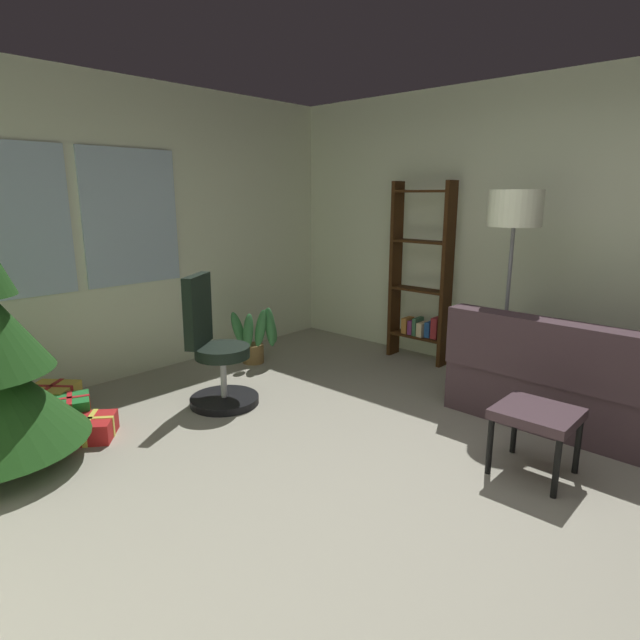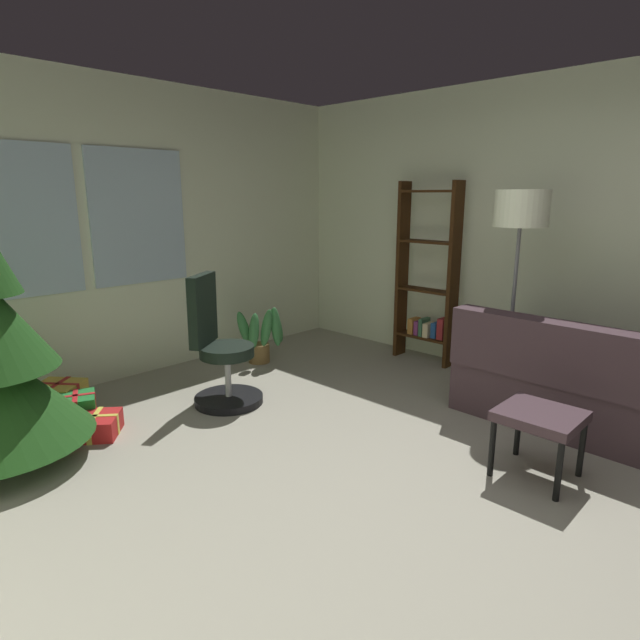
{
  "view_description": "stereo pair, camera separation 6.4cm",
  "coord_description": "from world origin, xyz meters",
  "px_view_note": "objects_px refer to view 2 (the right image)",
  "views": [
    {
      "loc": [
        -2.26,
        -1.34,
        1.67
      ],
      "look_at": [
        -0.29,
        0.47,
        1.03
      ],
      "focal_mm": 29.39,
      "sensor_mm": 36.0,
      "label": 1
    },
    {
      "loc": [
        -2.22,
        -1.39,
        1.67
      ],
      "look_at": [
        -0.29,
        0.47,
        1.03
      ],
      "focal_mm": 29.39,
      "sensor_mm": 36.0,
      "label": 2
    }
  ],
  "objects_px": {
    "potted_plant": "(262,336)",
    "gift_box_green": "(77,409)",
    "footstool": "(540,421)",
    "bookshelf": "(427,283)",
    "gift_box_red": "(96,426)",
    "gift_box_gold": "(59,397)",
    "floor_lamp": "(520,220)",
    "office_chair": "(220,355)",
    "couch": "(606,388)"
  },
  "relations": [
    {
      "from": "bookshelf",
      "to": "potted_plant",
      "type": "height_order",
      "value": "bookshelf"
    },
    {
      "from": "gift_box_red",
      "to": "potted_plant",
      "type": "distance_m",
      "value": 1.94
    },
    {
      "from": "footstool",
      "to": "office_chair",
      "type": "relative_size",
      "value": 0.43
    },
    {
      "from": "couch",
      "to": "potted_plant",
      "type": "xyz_separation_m",
      "value": [
        -0.83,
        2.95,
        0.0
      ]
    },
    {
      "from": "gift_box_red",
      "to": "gift_box_gold",
      "type": "height_order",
      "value": "gift_box_gold"
    },
    {
      "from": "gift_box_red",
      "to": "gift_box_gold",
      "type": "relative_size",
      "value": 0.96
    },
    {
      "from": "footstool",
      "to": "bookshelf",
      "type": "height_order",
      "value": "bookshelf"
    },
    {
      "from": "gift_box_red",
      "to": "office_chair",
      "type": "bearing_deg",
      "value": -8.35
    },
    {
      "from": "couch",
      "to": "gift_box_green",
      "type": "bearing_deg",
      "value": 133.73
    },
    {
      "from": "bookshelf",
      "to": "potted_plant",
      "type": "relative_size",
      "value": 3.05
    },
    {
      "from": "footstool",
      "to": "gift_box_green",
      "type": "xyz_separation_m",
      "value": [
        -1.63,
        2.78,
        -0.25
      ]
    },
    {
      "from": "gift_box_gold",
      "to": "bookshelf",
      "type": "distance_m",
      "value": 3.48
    },
    {
      "from": "floor_lamp",
      "to": "potted_plant",
      "type": "relative_size",
      "value": 2.89
    },
    {
      "from": "couch",
      "to": "gift_box_red",
      "type": "distance_m",
      "value": 3.72
    },
    {
      "from": "gift_box_gold",
      "to": "bookshelf",
      "type": "relative_size",
      "value": 0.25
    },
    {
      "from": "gift_box_green",
      "to": "gift_box_gold",
      "type": "distance_m",
      "value": 0.33
    },
    {
      "from": "couch",
      "to": "floor_lamp",
      "type": "bearing_deg",
      "value": 93.89
    },
    {
      "from": "gift_box_green",
      "to": "gift_box_gold",
      "type": "bearing_deg",
      "value": 90.77
    },
    {
      "from": "footstool",
      "to": "potted_plant",
      "type": "bearing_deg",
      "value": 84.76
    },
    {
      "from": "couch",
      "to": "office_chair",
      "type": "bearing_deg",
      "value": 125.81
    },
    {
      "from": "office_chair",
      "to": "bookshelf",
      "type": "distance_m",
      "value": 2.24
    },
    {
      "from": "bookshelf",
      "to": "floor_lamp",
      "type": "relative_size",
      "value": 1.06
    },
    {
      "from": "gift_box_gold",
      "to": "floor_lamp",
      "type": "height_order",
      "value": "floor_lamp"
    },
    {
      "from": "gift_box_red",
      "to": "potted_plant",
      "type": "height_order",
      "value": "potted_plant"
    },
    {
      "from": "gift_box_green",
      "to": "potted_plant",
      "type": "bearing_deg",
      "value": 3.07
    },
    {
      "from": "couch",
      "to": "gift_box_red",
      "type": "xyz_separation_m",
      "value": [
        -2.71,
        2.54,
        -0.21
      ]
    },
    {
      "from": "gift_box_red",
      "to": "gift_box_green",
      "type": "xyz_separation_m",
      "value": [
        -0.01,
        0.3,
        0.04
      ]
    },
    {
      "from": "footstool",
      "to": "office_chair",
      "type": "distance_m",
      "value": 2.42
    },
    {
      "from": "couch",
      "to": "potted_plant",
      "type": "relative_size",
      "value": 3.0
    },
    {
      "from": "gift_box_red",
      "to": "gift_box_gold",
      "type": "distance_m",
      "value": 0.63
    },
    {
      "from": "potted_plant",
      "to": "gift_box_green",
      "type": "bearing_deg",
      "value": -176.93
    },
    {
      "from": "couch",
      "to": "footstool",
      "type": "xyz_separation_m",
      "value": [
        -1.09,
        0.06,
        0.08
      ]
    },
    {
      "from": "gift_box_gold",
      "to": "potted_plant",
      "type": "bearing_deg",
      "value": -6.85
    },
    {
      "from": "floor_lamp",
      "to": "potted_plant",
      "type": "height_order",
      "value": "floor_lamp"
    },
    {
      "from": "couch",
      "to": "gift_box_green",
      "type": "xyz_separation_m",
      "value": [
        -2.72,
        2.84,
        -0.17
      ]
    },
    {
      "from": "gift_box_green",
      "to": "office_chair",
      "type": "bearing_deg",
      "value": -24.29
    },
    {
      "from": "office_chair",
      "to": "potted_plant",
      "type": "height_order",
      "value": "office_chair"
    },
    {
      "from": "gift_box_red",
      "to": "office_chair",
      "type": "height_order",
      "value": "office_chair"
    },
    {
      "from": "footstool",
      "to": "gift_box_gold",
      "type": "bearing_deg",
      "value": 117.69
    },
    {
      "from": "footstool",
      "to": "bookshelf",
      "type": "distance_m",
      "value": 2.36
    },
    {
      "from": "office_chair",
      "to": "floor_lamp",
      "type": "bearing_deg",
      "value": -44.71
    },
    {
      "from": "couch",
      "to": "floor_lamp",
      "type": "distance_m",
      "value": 1.41
    },
    {
      "from": "couch",
      "to": "gift_box_gold",
      "type": "bearing_deg",
      "value": 130.65
    },
    {
      "from": "gift_box_green",
      "to": "bookshelf",
      "type": "height_order",
      "value": "bookshelf"
    },
    {
      "from": "gift_box_gold",
      "to": "potted_plant",
      "type": "xyz_separation_m",
      "value": [
        1.9,
        -0.23,
        0.17
      ]
    },
    {
      "from": "gift_box_gold",
      "to": "office_chair",
      "type": "height_order",
      "value": "office_chair"
    },
    {
      "from": "gift_box_gold",
      "to": "floor_lamp",
      "type": "bearing_deg",
      "value": -42.36
    },
    {
      "from": "floor_lamp",
      "to": "bookshelf",
      "type": "bearing_deg",
      "value": 67.55
    },
    {
      "from": "gift_box_red",
      "to": "office_chair",
      "type": "relative_size",
      "value": 0.41
    },
    {
      "from": "floor_lamp",
      "to": "gift_box_red",
      "type": "bearing_deg",
      "value": 145.85
    }
  ]
}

